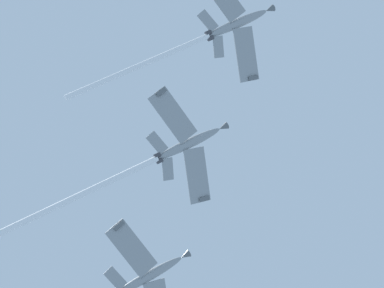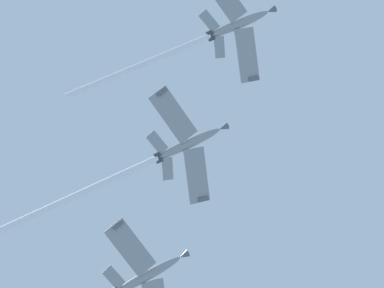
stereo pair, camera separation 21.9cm
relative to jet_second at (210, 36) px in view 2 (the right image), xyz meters
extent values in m
ellipsoid|color=gray|center=(3.74, -3.72, 2.49)|extent=(9.24, 9.19, 6.35)
cone|color=#595E60|center=(8.04, -7.99, 5.35)|extent=(2.24, 2.23, 1.77)
ellipsoid|color=black|center=(4.91, -4.88, 3.93)|extent=(2.77, 2.76, 2.01)
cube|color=gray|center=(7.00, 0.52, 2.06)|extent=(7.48, 9.44, 1.72)
cube|color=#595E60|center=(9.66, 3.66, 2.04)|extent=(1.80, 1.46, 0.88)
cube|color=gray|center=(2.14, 1.09, 0.36)|extent=(3.14, 3.98, 0.91)
cube|color=gray|center=(-1.07, -2.15, 0.36)|extent=(3.98, 3.15, 0.91)
cube|color=#595E60|center=(0.24, -0.24, 1.71)|extent=(2.51, 2.50, 3.56)
cylinder|color=#38383D|center=(0.37, 0.27, -0.07)|extent=(1.45, 1.45, 1.15)
cylinder|color=#38383D|center=(-0.27, -0.37, -0.07)|extent=(1.45, 1.45, 1.15)
cylinder|color=white|center=(-8.41, 8.35, -5.69)|extent=(17.56, 17.44, 11.87)
ellipsoid|color=gray|center=(3.42, 17.11, -4.59)|extent=(9.36, 9.04, 6.40)
cone|color=#595E60|center=(7.79, 12.93, -1.70)|extent=(2.25, 2.22, 1.77)
ellipsoid|color=black|center=(4.60, 15.98, -3.14)|extent=(2.80, 2.74, 2.02)
cube|color=gray|center=(6.59, 21.41, -5.02)|extent=(7.35, 9.47, 1.73)
cube|color=#595E60|center=(9.18, 24.60, -5.04)|extent=(1.80, 1.44, 0.88)
cube|color=gray|center=(-0.73, 13.74, -5.02)|extent=(9.39, 7.63, 1.73)
cube|color=#595E60|center=(-3.80, 11.00, -5.04)|extent=(1.49, 1.79, 0.88)
cube|color=gray|center=(1.73, 21.87, -6.74)|extent=(3.09, 3.98, 0.92)
cube|color=gray|center=(-1.42, 18.57, -6.74)|extent=(3.97, 3.20, 0.92)
cube|color=#595E60|center=(-0.15, 20.51, -5.39)|extent=(2.56, 2.46, 3.56)
cylinder|color=#38383D|center=(-0.03, 21.02, -7.18)|extent=(1.45, 1.44, 1.15)
cylinder|color=#38383D|center=(-0.65, 20.37, -7.18)|extent=(1.45, 1.44, 1.15)
cylinder|color=white|center=(-9.50, 29.44, -13.22)|extent=(19.06, 18.27, 12.83)
ellipsoid|color=gray|center=(5.14, 37.91, -11.19)|extent=(9.26, 9.18, 6.33)
cone|color=#595E60|center=(9.46, 33.64, -8.35)|extent=(2.24, 2.23, 1.77)
ellipsoid|color=black|center=(6.31, 36.75, -9.76)|extent=(2.78, 2.76, 2.00)
cube|color=gray|center=(0.93, 34.62, -11.62)|extent=(9.43, 7.54, 1.71)
cube|color=#595E60|center=(-2.18, 31.93, -11.64)|extent=(1.47, 1.80, 0.87)
cube|color=gray|center=(0.32, 39.47, -13.32)|extent=(3.98, 3.16, 0.91)
cube|color=#595E60|center=(1.63, 41.38, -11.97)|extent=(2.52, 2.49, 3.55)
camera|label=1|loc=(-3.00, -0.01, -112.57)|focal=63.58mm
camera|label=2|loc=(-3.20, 0.07, -112.57)|focal=63.58mm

